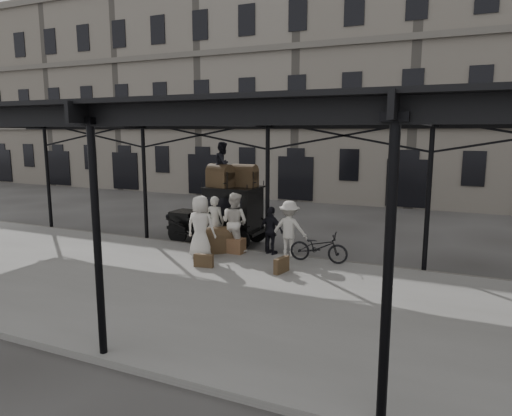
{
  "coord_description": "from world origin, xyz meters",
  "views": [
    {
      "loc": [
        5.78,
        -11.81,
        4.17
      ],
      "look_at": [
        -0.24,
        1.6,
        1.7
      ],
      "focal_mm": 32.0,
      "sensor_mm": 36.0,
      "label": 1
    }
  ],
  "objects_px": {
    "steamer_trunk_roof_near": "(220,177)",
    "porter_official": "(271,231)",
    "taxi": "(226,212)",
    "porter_left": "(215,222)",
    "bicycle": "(319,247)",
    "steamer_trunk_platform": "(217,242)"
  },
  "relations": [
    {
      "from": "porter_left",
      "to": "steamer_trunk_platform",
      "type": "xyz_separation_m",
      "value": [
        0.36,
        -0.51,
        -0.55
      ]
    },
    {
      "from": "steamer_trunk_roof_near",
      "to": "bicycle",
      "type": "bearing_deg",
      "value": -0.61
    },
    {
      "from": "taxi",
      "to": "bicycle",
      "type": "distance_m",
      "value": 4.28
    },
    {
      "from": "steamer_trunk_roof_near",
      "to": "porter_official",
      "type": "bearing_deg",
      "value": -5.61
    },
    {
      "from": "steamer_trunk_roof_near",
      "to": "steamer_trunk_platform",
      "type": "bearing_deg",
      "value": -51.06
    },
    {
      "from": "porter_official",
      "to": "bicycle",
      "type": "bearing_deg",
      "value": -171.7
    },
    {
      "from": "bicycle",
      "to": "steamer_trunk_roof_near",
      "type": "height_order",
      "value": "steamer_trunk_roof_near"
    },
    {
      "from": "taxi",
      "to": "bicycle",
      "type": "height_order",
      "value": "taxi"
    },
    {
      "from": "porter_official",
      "to": "steamer_trunk_roof_near",
      "type": "distance_m",
      "value": 3.0
    },
    {
      "from": "porter_official",
      "to": "steamer_trunk_platform",
      "type": "distance_m",
      "value": 1.89
    },
    {
      "from": "porter_official",
      "to": "steamer_trunk_platform",
      "type": "height_order",
      "value": "porter_official"
    },
    {
      "from": "taxi",
      "to": "porter_left",
      "type": "xyz_separation_m",
      "value": [
        0.18,
        -1.15,
        -0.14
      ]
    },
    {
      "from": "bicycle",
      "to": "steamer_trunk_roof_near",
      "type": "bearing_deg",
      "value": 70.38
    },
    {
      "from": "porter_left",
      "to": "steamer_trunk_platform",
      "type": "distance_m",
      "value": 0.83
    },
    {
      "from": "porter_official",
      "to": "steamer_trunk_roof_near",
      "type": "xyz_separation_m",
      "value": [
        -2.38,
        0.91,
        1.58
      ]
    },
    {
      "from": "porter_left",
      "to": "porter_official",
      "type": "relative_size",
      "value": 1.14
    },
    {
      "from": "porter_official",
      "to": "bicycle",
      "type": "height_order",
      "value": "porter_official"
    },
    {
      "from": "bicycle",
      "to": "steamer_trunk_roof_near",
      "type": "xyz_separation_m",
      "value": [
        -4.09,
        1.16,
        1.9
      ]
    },
    {
      "from": "porter_left",
      "to": "steamer_trunk_platform",
      "type": "bearing_deg",
      "value": 119.16
    },
    {
      "from": "porter_official",
      "to": "steamer_trunk_roof_near",
      "type": "height_order",
      "value": "steamer_trunk_roof_near"
    },
    {
      "from": "porter_left",
      "to": "porter_official",
      "type": "bearing_deg",
      "value": 174.06
    },
    {
      "from": "bicycle",
      "to": "steamer_trunk_platform",
      "type": "height_order",
      "value": "bicycle"
    }
  ]
}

